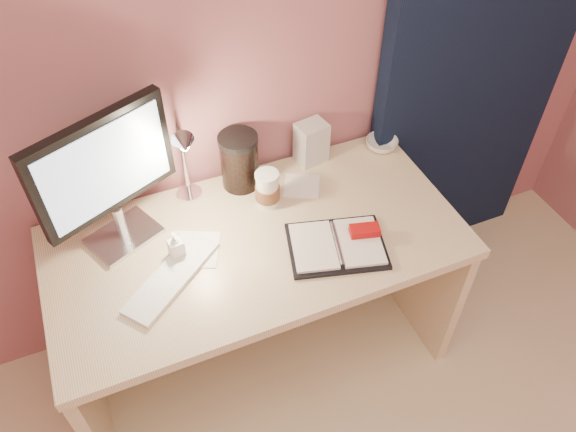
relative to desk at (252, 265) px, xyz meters
name	(u,v)px	position (x,y,z in m)	size (l,w,h in m)	color
room	(465,32)	(0.95, 0.24, 0.63)	(3.50, 3.50, 3.50)	#C6B28E
desk	(252,265)	(0.00, 0.00, 0.00)	(1.40, 0.70, 0.73)	beige
monitor	(104,173)	(-0.41, 0.10, 0.52)	(0.43, 0.24, 0.49)	silver
keyboard	(172,277)	(-0.30, -0.13, 0.23)	(0.37, 0.11, 0.02)	white
planner	(339,244)	(0.24, -0.21, 0.24)	(0.37, 0.31, 0.05)	black
paper_b	(302,186)	(0.25, 0.11, 0.23)	(0.13, 0.13, 0.00)	white
paper_c	(195,249)	(-0.20, -0.04, 0.23)	(0.16, 0.16, 0.00)	white
coffee_cup	(267,190)	(0.10, 0.07, 0.29)	(0.09, 0.09, 0.14)	white
bowl	(382,144)	(0.63, 0.19, 0.25)	(0.13, 0.13, 0.04)	silver
lotion_bottle	(176,245)	(-0.26, -0.04, 0.28)	(0.05, 0.05, 0.10)	white
dark_jar	(240,163)	(0.05, 0.21, 0.32)	(0.14, 0.14, 0.19)	black
product_box	(311,143)	(0.34, 0.23, 0.31)	(0.11, 0.09, 0.17)	silver
desk_lamp	(192,159)	(-0.14, 0.12, 0.47)	(0.10, 0.24, 0.39)	silver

